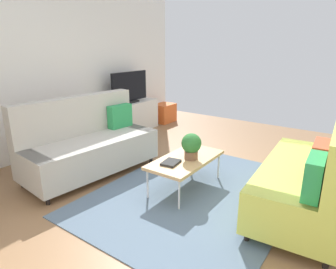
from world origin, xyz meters
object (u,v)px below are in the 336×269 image
object	(u,v)px
coffee_table	(186,160)
tv_console	(130,117)
potted_plant	(191,145)
couch_green	(311,176)
table_book_0	(171,163)
couch_beige	(89,144)
vase_0	(107,104)
storage_trunk	(164,113)
bottle_0	(117,101)
tv	(130,88)

from	to	relation	value
coffee_table	tv_console	distance (m)	2.82
coffee_table	potted_plant	world-z (taller)	potted_plant
couch_green	table_book_0	world-z (taller)	couch_green
couch_green	couch_beige	bearing A→B (deg)	99.32
tv_console	vase_0	bearing A→B (deg)	175.07
storage_trunk	table_book_0	distance (m)	3.64
couch_beige	couch_green	world-z (taller)	same
couch_green	bottle_0	size ratio (longest dim) A/B	11.16
couch_green	tv	world-z (taller)	tv
couch_green	vase_0	world-z (taller)	couch_green
tv_console	storage_trunk	size ratio (longest dim) A/B	2.69
tv_console	vase_0	size ratio (longest dim) A/B	10.89
couch_green	coffee_table	distance (m)	1.45
tv	potted_plant	xyz separation A→B (m)	(-1.51, -2.41, -0.35)
couch_beige	vase_0	distance (m)	1.68
vase_0	tv	bearing A→B (deg)	-6.88
storage_trunk	couch_green	bearing A→B (deg)	-122.42
couch_beige	tv	world-z (taller)	tv
couch_beige	tv_console	bearing A→B (deg)	-147.70
couch_green	table_book_0	xyz separation A→B (m)	(-0.55, 1.48, -0.01)
bottle_0	table_book_0	bearing A→B (deg)	-121.58
tv	table_book_0	bearing A→B (deg)	-127.96
tv	table_book_0	size ratio (longest dim) A/B	4.17
potted_plant	bottle_0	world-z (taller)	bottle_0
table_book_0	bottle_0	size ratio (longest dim) A/B	1.37
tv_console	vase_0	xyz separation A→B (m)	(-0.58, 0.05, 0.38)
tv	table_book_0	xyz separation A→B (m)	(-1.79, -2.29, -0.52)
table_book_0	bottle_0	xyz separation A→B (m)	(1.40, 2.27, 0.29)
couch_beige	bottle_0	size ratio (longest dim) A/B	11.30
tv	potted_plant	world-z (taller)	tv
couch_beige	storage_trunk	size ratio (longest dim) A/B	3.80
table_book_0	vase_0	distance (m)	2.66
tv_console	storage_trunk	world-z (taller)	tv_console
couch_green	tv	distance (m)	4.00
tv	tv_console	bearing A→B (deg)	90.00
couch_green	vase_0	xyz separation A→B (m)	(0.66, 3.84, 0.26)
storage_trunk	potted_plant	world-z (taller)	potted_plant
coffee_table	bottle_0	size ratio (longest dim) A/B	6.29
coffee_table	vase_0	bearing A→B (deg)	68.54
coffee_table	vase_0	xyz separation A→B (m)	(0.95, 2.41, 0.31)
vase_0	bottle_0	size ratio (longest dim) A/B	0.73
couch_green	coffee_table	size ratio (longest dim) A/B	1.78
couch_green	storage_trunk	bearing A→B (deg)	53.68
potted_plant	vase_0	xyz separation A→B (m)	(0.93, 2.48, 0.10)
couch_beige	tv	distance (m)	2.18
couch_green	bottle_0	distance (m)	3.85
couch_beige	couch_green	size ratio (longest dim) A/B	1.01
coffee_table	tv_console	xyz separation A→B (m)	(1.53, 2.36, -0.07)
tv	potted_plant	distance (m)	2.86
potted_plant	storage_trunk	bearing A→B (deg)	41.79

